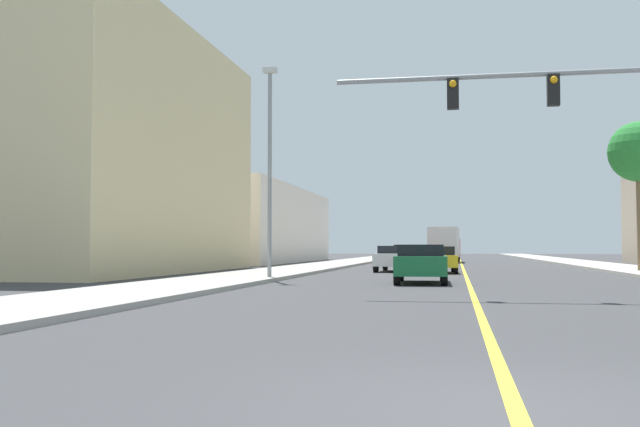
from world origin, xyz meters
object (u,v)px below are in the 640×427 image
at_px(street_lamp, 270,161).
at_px(car_green, 421,263).
at_px(car_red, 406,254).
at_px(delivery_truck, 444,244).
at_px(traffic_signal_mast, 628,114).
at_px(palm_far, 639,153).
at_px(car_yellow, 438,259).
at_px(car_white, 395,258).

height_order(street_lamp, car_green, street_lamp).
bearing_deg(car_red, delivery_truck, 69.48).
bearing_deg(street_lamp, traffic_signal_mast, -34.06).
bearing_deg(palm_far, car_yellow, -173.45).
bearing_deg(car_yellow, car_green, -94.26).
bearing_deg(delivery_truck, car_white, -93.50).
distance_m(street_lamp, car_yellow, 12.30).
relative_size(car_white, car_red, 1.08).
bearing_deg(car_green, delivery_truck, 87.68).
distance_m(car_green, car_red, 28.80).
height_order(street_lamp, car_white, street_lamp).
bearing_deg(delivery_truck, palm_far, -65.36).
bearing_deg(car_red, traffic_signal_mast, -77.19).
xyz_separation_m(car_white, car_yellow, (2.38, -1.77, -0.03)).
relative_size(palm_far, car_yellow, 1.78).
relative_size(traffic_signal_mast, car_white, 2.48).
height_order(car_green, car_red, car_red).
bearing_deg(traffic_signal_mast, car_yellow, 106.81).
bearing_deg(car_red, car_green, -85.25).
bearing_deg(car_white, palm_far, -0.02).
bearing_deg(car_green, palm_far, 47.18).
height_order(palm_far, car_white, palm_far).
bearing_deg(car_red, street_lamp, -97.44).
distance_m(traffic_signal_mast, delivery_truck, 43.49).
relative_size(palm_far, car_white, 1.64).
distance_m(car_red, delivery_truck, 8.07).
distance_m(car_white, car_yellow, 2.97).
xyz_separation_m(palm_far, car_white, (-12.39, 0.62, -5.31)).
relative_size(street_lamp, car_white, 1.82).
bearing_deg(delivery_truck, car_red, -108.26).
height_order(car_white, car_green, car_green).
bearing_deg(street_lamp, car_yellow, 56.68).
bearing_deg(palm_far, street_lamp, -146.49).
bearing_deg(car_yellow, palm_far, 4.35).
xyz_separation_m(street_lamp, car_yellow, (6.38, 9.71, -4.03)).
height_order(street_lamp, car_red, street_lamp).
bearing_deg(car_yellow, car_red, 96.85).
bearing_deg(traffic_signal_mast, street_lamp, 145.94).
bearing_deg(delivery_truck, traffic_signal_mast, -80.77).
height_order(car_white, car_yellow, car_white).
relative_size(street_lamp, car_red, 1.97).
bearing_deg(traffic_signal_mast, car_red, 102.96).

